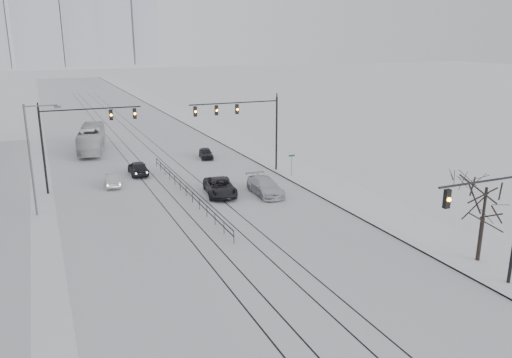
% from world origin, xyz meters
% --- Properties ---
extents(road, '(22.00, 260.00, 0.02)m').
position_xyz_m(road, '(0.00, 60.00, 0.01)').
color(road, silver).
rests_on(road, ground).
extents(sidewalk_east, '(5.00, 260.00, 0.16)m').
position_xyz_m(sidewalk_east, '(13.50, 60.00, 0.08)').
color(sidewalk_east, silver).
rests_on(sidewalk_east, ground).
extents(curb, '(0.10, 260.00, 0.12)m').
position_xyz_m(curb, '(11.05, 60.00, 0.06)').
color(curb, gray).
rests_on(curb, ground).
extents(tram_rails, '(5.30, 180.00, 0.01)m').
position_xyz_m(tram_rails, '(-0.00, 40.00, 0.02)').
color(tram_rails, black).
rests_on(tram_rails, ground).
extents(skyline, '(96.00, 48.00, 72.00)m').
position_xyz_m(skyline, '(5.02, 273.63, 30.65)').
color(skyline, '#ACB3BD').
rests_on(skyline, ground).
extents(traffic_mast_near, '(6.10, 0.37, 7.00)m').
position_xyz_m(traffic_mast_near, '(10.79, 6.00, 4.56)').
color(traffic_mast_near, black).
rests_on(traffic_mast_near, ground).
extents(traffic_mast_ne, '(9.60, 0.37, 8.00)m').
position_xyz_m(traffic_mast_ne, '(8.15, 34.99, 5.76)').
color(traffic_mast_ne, black).
rests_on(traffic_mast_ne, ground).
extents(traffic_mast_nw, '(9.10, 0.37, 8.00)m').
position_xyz_m(traffic_mast_nw, '(-8.52, 36.00, 5.57)').
color(traffic_mast_nw, black).
rests_on(traffic_mast_nw, ground).
extents(street_light_west, '(2.73, 0.25, 9.00)m').
position_xyz_m(street_light_west, '(-12.20, 30.00, 5.21)').
color(street_light_west, '#595B60').
rests_on(street_light_west, ground).
extents(bare_tree, '(4.40, 4.40, 6.10)m').
position_xyz_m(bare_tree, '(13.20, 9.00, 4.49)').
color(bare_tree, black).
rests_on(bare_tree, ground).
extents(median_fence, '(0.06, 24.00, 1.00)m').
position_xyz_m(median_fence, '(0.00, 30.00, 0.53)').
color(median_fence, black).
rests_on(median_fence, ground).
extents(street_sign, '(0.70, 0.06, 2.40)m').
position_xyz_m(street_sign, '(11.80, 32.00, 1.61)').
color(street_sign, '#595B60').
rests_on(street_sign, ground).
extents(sedan_sb_inner, '(1.86, 4.40, 1.49)m').
position_xyz_m(sedan_sb_inner, '(-2.52, 39.35, 0.74)').
color(sedan_sb_inner, black).
rests_on(sedan_sb_inner, ground).
extents(sedan_sb_outer, '(1.67, 3.92, 1.26)m').
position_xyz_m(sedan_sb_outer, '(-5.62, 36.03, 0.63)').
color(sedan_sb_outer, '#A7AAAF').
rests_on(sedan_sb_outer, ground).
extents(sedan_nb_front, '(3.34, 5.75, 1.50)m').
position_xyz_m(sedan_nb_front, '(2.97, 29.18, 0.75)').
color(sedan_nb_front, black).
rests_on(sedan_nb_front, ground).
extents(sedan_nb_right, '(2.33, 5.40, 1.55)m').
position_xyz_m(sedan_nb_right, '(6.80, 27.65, 0.77)').
color(sedan_nb_right, silver).
rests_on(sedan_nb_right, ground).
extents(sedan_nb_far, '(2.04, 3.80, 1.23)m').
position_xyz_m(sedan_nb_far, '(6.39, 43.77, 0.61)').
color(sedan_nb_far, black).
rests_on(sedan_nb_far, ground).
extents(box_truck, '(4.64, 11.73, 3.18)m').
position_xyz_m(box_truck, '(-5.68, 53.29, 1.59)').
color(box_truck, silver).
rests_on(box_truck, ground).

